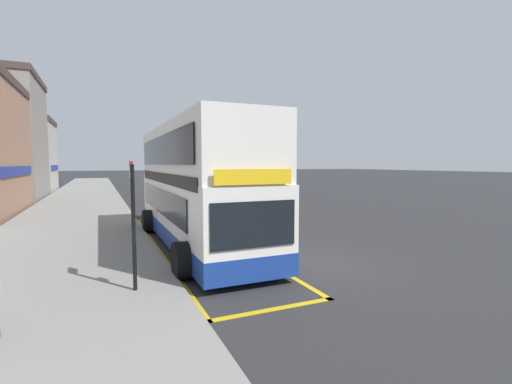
% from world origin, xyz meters
% --- Properties ---
extents(ground_plane, '(260.00, 260.00, 0.00)m').
position_xyz_m(ground_plane, '(0.00, 32.00, 0.00)').
color(ground_plane, '#28282B').
extents(pavement_near, '(6.00, 76.00, 0.14)m').
position_xyz_m(pavement_near, '(-7.00, 32.00, 0.07)').
color(pavement_near, gray).
rests_on(pavement_near, ground).
extents(double_decker_bus, '(3.18, 11.03, 4.40)m').
position_xyz_m(double_decker_bus, '(-2.46, 4.20, 2.06)').
color(double_decker_bus, white).
rests_on(double_decker_bus, ground).
extents(bus_bay_markings, '(2.96, 13.53, 0.01)m').
position_xyz_m(bus_bay_markings, '(-2.52, 4.24, 0.01)').
color(bus_bay_markings, gold).
rests_on(bus_bay_markings, ground).
extents(bus_stop_sign, '(0.09, 0.51, 2.94)m').
position_xyz_m(bus_stop_sign, '(-5.06, -0.40, 1.84)').
color(bus_stop_sign, black).
rests_on(bus_stop_sign, pavement_near).
extents(terrace_corner, '(9.96, 7.76, 7.86)m').
position_xyz_m(terrace_corner, '(-15.08, 36.24, 3.94)').
color(terrace_corner, '#B2ADA8').
rests_on(terrace_corner, ground).
extents(parked_car_teal_far, '(2.09, 4.20, 1.62)m').
position_xyz_m(parked_car_teal_far, '(2.92, 35.48, 0.80)').
color(parked_car_teal_far, '#196066').
rests_on(parked_car_teal_far, ground).
extents(parked_car_silver_ahead, '(2.09, 4.20, 1.62)m').
position_xyz_m(parked_car_silver_ahead, '(2.63, 25.67, 0.80)').
color(parked_car_silver_ahead, '#B2B5BA').
rests_on(parked_car_silver_ahead, ground).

